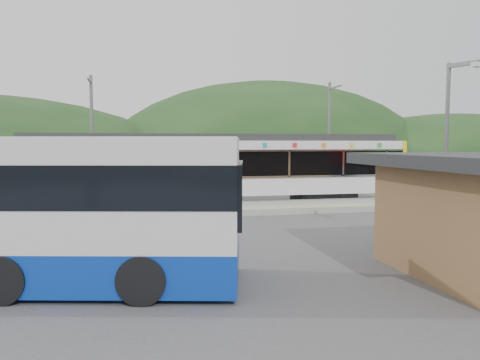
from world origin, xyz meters
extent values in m
plane|color=#4C4C4F|center=(0.00, 0.00, 0.00)|extent=(120.00, 120.00, 0.00)
ellipsoid|color=#1E3D19|center=(16.00, 54.00, 0.00)|extent=(52.00, 39.00, 26.00)
ellipsoid|color=#1E3D19|center=(45.00, 48.00, 0.00)|extent=(44.00, 33.00, 16.00)
cube|color=#9E9E99|center=(0.00, 3.30, 0.15)|extent=(26.00, 3.20, 0.30)
cube|color=yellow|center=(0.00, 2.00, 0.30)|extent=(26.00, 0.10, 0.01)
cube|color=black|center=(-6.41, 6.00, 0.30)|extent=(3.20, 2.20, 0.56)
cube|color=black|center=(5.59, 6.00, 0.30)|extent=(3.20, 2.20, 0.56)
cube|color=silver|center=(-0.41, 6.00, 1.04)|extent=(20.00, 2.90, 0.92)
cube|color=black|center=(-0.41, 6.00, 2.23)|extent=(20.00, 2.96, 1.45)
cube|color=silver|center=(-0.41, 4.50, 1.55)|extent=(20.00, 0.05, 0.10)
cube|color=silver|center=(-0.41, 4.50, 2.90)|extent=(20.00, 0.05, 0.10)
cube|color=silver|center=(-0.41, 6.00, 3.17)|extent=(20.00, 2.90, 0.45)
cube|color=#2D2D30|center=(-0.41, 6.00, 3.58)|extent=(19.40, 2.50, 0.36)
cube|color=yellow|center=(9.71, 6.00, 1.90)|extent=(0.24, 2.92, 3.00)
cube|color=black|center=(-10.51, 6.00, 1.90)|extent=(0.20, 2.92, 3.00)
cube|color=silver|center=(-8.91, 4.50, 2.23)|extent=(0.10, 0.05, 1.35)
cube|color=silver|center=(-5.91, 4.50, 2.23)|extent=(0.10, 0.05, 1.35)
cube|color=silver|center=(-2.91, 4.50, 2.23)|extent=(0.10, 0.05, 1.35)
cube|color=silver|center=(0.09, 4.50, 2.23)|extent=(0.10, 0.05, 1.35)
cube|color=silver|center=(3.09, 4.50, 2.23)|extent=(0.10, 0.05, 1.35)
cube|color=silver|center=(6.09, 4.50, 2.23)|extent=(0.10, 0.05, 1.35)
cube|color=silver|center=(8.59, 4.50, 2.23)|extent=(0.10, 0.05, 1.35)
cube|color=red|center=(-9.41, 4.51, 3.18)|extent=(0.22, 0.04, 0.22)
cube|color=orange|center=(-7.81, 4.51, 3.18)|extent=(0.22, 0.04, 0.22)
cube|color=yellow|center=(-6.21, 4.51, 3.18)|extent=(0.22, 0.04, 0.22)
cube|color=green|center=(-4.61, 4.51, 3.18)|extent=(0.22, 0.04, 0.22)
cube|color=blue|center=(-3.01, 4.51, 3.18)|extent=(0.22, 0.04, 0.22)
cube|color=purple|center=(-1.41, 4.51, 3.18)|extent=(0.22, 0.04, 0.22)
cube|color=#E54C8C|center=(0.19, 4.51, 3.18)|extent=(0.22, 0.04, 0.22)
cube|color=#19A5A5|center=(1.79, 4.51, 3.18)|extent=(0.22, 0.04, 0.22)
cube|color=red|center=(3.39, 4.51, 3.18)|extent=(0.22, 0.04, 0.22)
cube|color=orange|center=(4.99, 4.51, 3.18)|extent=(0.22, 0.04, 0.22)
cube|color=yellow|center=(6.59, 4.51, 3.18)|extent=(0.22, 0.04, 0.22)
cube|color=green|center=(8.19, 4.51, 3.18)|extent=(0.22, 0.04, 0.22)
cylinder|color=slate|center=(-7.00, 8.60, 3.50)|extent=(0.18, 0.18, 7.00)
cube|color=slate|center=(-7.00, 7.80, 6.60)|extent=(0.08, 1.80, 0.08)
cylinder|color=slate|center=(7.00, 8.60, 3.50)|extent=(0.18, 0.18, 7.00)
cube|color=slate|center=(7.00, 7.80, 6.60)|extent=(0.08, 1.80, 0.08)
cylinder|color=black|center=(-6.95, -7.13, 0.51)|extent=(1.66, 3.11, 1.02)
cylinder|color=black|center=(-4.19, -7.77, 0.51)|extent=(1.66, 3.11, 1.02)
cylinder|color=slate|center=(4.52, -6.10, 2.82)|extent=(0.12, 0.12, 5.64)
cube|color=slate|center=(4.52, -6.52, 5.55)|extent=(0.47, 0.91, 0.12)
cube|color=silver|center=(4.52, -6.94, 5.47)|extent=(0.39, 0.30, 0.12)
camera|label=1|loc=(-4.51, -18.51, 3.26)|focal=35.00mm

